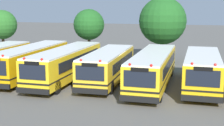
{
  "coord_description": "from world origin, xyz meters",
  "views": [
    {
      "loc": [
        6.95,
        -24.5,
        6.23
      ],
      "look_at": [
        0.24,
        0.0,
        1.6
      ],
      "focal_mm": 51.28,
      "sensor_mm": 36.0,
      "label": 1
    }
  ],
  "objects": [
    {
      "name": "school_bus_3",
      "position": [
        -0.09,
        -0.07,
        1.4
      ],
      "size": [
        2.71,
        9.79,
        2.66
      ],
      "rotation": [
        0.0,
        0.0,
        3.16
      ],
      "color": "yellow",
      "rests_on": "ground_plane"
    },
    {
      "name": "tree_2",
      "position": [
        3.04,
        10.55,
        4.5
      ],
      "size": [
        5.12,
        5.12,
        7.08
      ],
      "color": "#4C3823",
      "rests_on": "ground_plane"
    },
    {
      "name": "ground_plane",
      "position": [
        0.0,
        0.0,
        0.0
      ],
      "size": [
        160.0,
        160.0,
        0.0
      ],
      "primitive_type": "plane",
      "color": "#595651"
    },
    {
      "name": "tree_1",
      "position": [
        -5.41,
        10.43,
        4.03
      ],
      "size": [
        3.55,
        3.55,
        5.77
      ],
      "color": "#4C3823",
      "rests_on": "ground_plane"
    },
    {
      "name": "school_bus_5",
      "position": [
        7.28,
        -0.11,
        1.45
      ],
      "size": [
        2.57,
        9.43,
        2.75
      ],
      "rotation": [
        0.0,
        0.0,
        3.14
      ],
      "color": "yellow",
      "rests_on": "ground_plane"
    },
    {
      "name": "school_bus_4",
      "position": [
        3.6,
        -0.21,
        1.43
      ],
      "size": [
        2.55,
        11.43,
        2.72
      ],
      "rotation": [
        0.0,
        0.0,
        3.14
      ],
      "color": "yellow",
      "rests_on": "ground_plane"
    },
    {
      "name": "school_bus_1",
      "position": [
        -7.08,
        0.04,
        1.46
      ],
      "size": [
        2.57,
        10.88,
        2.79
      ],
      "rotation": [
        0.0,
        0.0,
        3.16
      ],
      "color": "#EAA80C",
      "rests_on": "ground_plane"
    },
    {
      "name": "tree_0",
      "position": [
        -15.94,
        9.35,
        3.93
      ],
      "size": [
        3.51,
        3.51,
        5.64
      ],
      "color": "#4C3823",
      "rests_on": "ground_plane"
    },
    {
      "name": "school_bus_2",
      "position": [
        -3.66,
        -0.27,
        1.46
      ],
      "size": [
        2.5,
        11.36,
        2.77
      ],
      "rotation": [
        0.0,
        0.0,
        3.14
      ],
      "color": "yellow",
      "rests_on": "ground_plane"
    }
  ]
}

